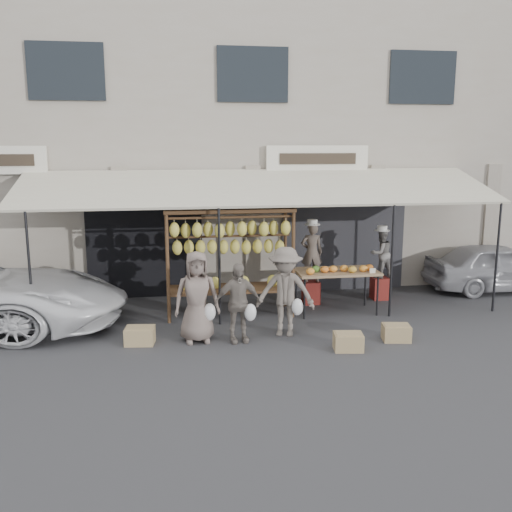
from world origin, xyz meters
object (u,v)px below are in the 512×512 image
at_px(banana_rack, 229,240).
at_px(customer_right, 285,292).
at_px(customer_left, 197,297).
at_px(crate_far, 140,336).
at_px(vendor_right, 381,253).
at_px(crate_near_a, 348,342).
at_px(crate_near_b, 396,333).
at_px(vendor_left, 312,252).
at_px(customer_mid, 238,303).
at_px(produce_table, 337,272).
at_px(sedan, 498,267).

height_order(banana_rack, customer_right, banana_rack).
distance_m(customer_left, crate_far, 1.22).
bearing_deg(vendor_right, crate_near_a, 43.75).
distance_m(banana_rack, crate_near_b, 3.73).
bearing_deg(vendor_left, customer_left, 46.23).
distance_m(customer_right, crate_far, 2.73).
distance_m(banana_rack, customer_left, 1.83).
bearing_deg(customer_mid, crate_near_a, -28.94).
bearing_deg(customer_mid, customer_left, 161.94).
xyz_separation_m(customer_left, customer_mid, (0.71, -0.13, -0.10)).
bearing_deg(crate_near_b, produce_table, 107.48).
xyz_separation_m(customer_right, sedan, (5.73, 2.42, -0.25)).
bearing_deg(customer_mid, crate_far, 167.53).
relative_size(produce_table, crate_near_b, 3.53).
distance_m(produce_table, customer_mid, 2.69).
relative_size(crate_near_a, sedan, 0.14).
distance_m(customer_left, crate_near_a, 2.76).
height_order(banana_rack, crate_near_a, banana_rack).
distance_m(vendor_right, crate_far, 5.79).
bearing_deg(crate_near_b, customer_right, 163.03).
bearing_deg(vendor_right, produce_table, 17.87).
bearing_deg(crate_near_b, vendor_right, 75.35).
xyz_separation_m(banana_rack, produce_table, (2.23, -0.17, -0.70)).
relative_size(vendor_left, customer_right, 0.78).
height_order(customer_right, crate_far, customer_right).
xyz_separation_m(produce_table, vendor_right, (1.28, 0.89, 0.18)).
height_order(vendor_right, crate_far, vendor_right).
bearing_deg(crate_near_b, crate_far, 173.46).
xyz_separation_m(crate_near_a, crate_near_b, (1.01, 0.33, -0.00)).
xyz_separation_m(customer_left, customer_right, (1.62, 0.08, 0.01)).
xyz_separation_m(crate_near_a, crate_far, (-3.57, 0.85, 0.00)).
xyz_separation_m(banana_rack, crate_far, (-1.77, -1.48, -1.43)).
xyz_separation_m(produce_table, customer_mid, (-2.26, -1.44, -0.16)).
bearing_deg(crate_near_a, produce_table, 78.66).
distance_m(banana_rack, vendor_left, 2.01).
bearing_deg(vendor_left, banana_rack, 25.44).
distance_m(customer_right, crate_near_a, 1.47).
relative_size(customer_right, crate_near_b, 3.46).
xyz_separation_m(banana_rack, customer_right, (0.87, -1.41, -0.74)).
bearing_deg(crate_near_a, crate_far, 166.52).
bearing_deg(customer_mid, produce_table, 24.83).
relative_size(crate_near_b, sedan, 0.14).
xyz_separation_m(banana_rack, vendor_right, (3.51, 0.72, -0.52)).
distance_m(vendor_right, crate_near_a, 3.61).
relative_size(banana_rack, crate_near_a, 5.29).
height_order(customer_right, sedan, customer_right).
distance_m(vendor_left, customer_right, 2.27).
xyz_separation_m(banana_rack, customer_mid, (-0.03, -1.62, -0.85)).
distance_m(produce_table, crate_near_b, 2.05).
relative_size(produce_table, crate_near_a, 3.46).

